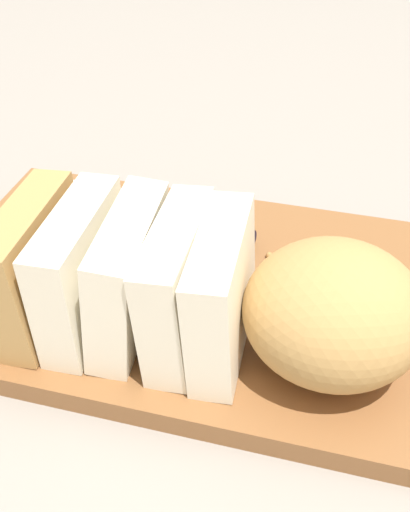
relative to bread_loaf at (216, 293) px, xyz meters
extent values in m
plane|color=gray|center=(0.03, -0.06, -0.07)|extent=(3.00, 3.00, 0.00)
cube|color=brown|center=(0.03, -0.06, -0.06)|extent=(0.47, 0.29, 0.02)
ellipsoid|color=tan|center=(-0.08, 0.00, 0.00)|extent=(0.13, 0.12, 0.10)
cube|color=#F2E8CC|center=(0.00, 0.00, 0.00)|extent=(0.05, 0.12, 0.10)
cube|color=#F2E8CC|center=(0.03, 0.00, 0.00)|extent=(0.05, 0.12, 0.10)
cube|color=#F2E8CC|center=(0.07, 0.00, 0.00)|extent=(0.05, 0.12, 0.10)
cube|color=#F2E8CC|center=(0.10, 0.01, 0.00)|extent=(0.04, 0.12, 0.10)
cube|color=tan|center=(0.14, 0.01, 0.00)|extent=(0.05, 0.12, 0.10)
cube|color=silver|center=(0.14, -0.15, -0.05)|extent=(0.18, 0.06, 0.00)
cylinder|color=black|center=(0.03, -0.12, -0.04)|extent=(0.06, 0.03, 0.02)
cube|color=silver|center=(0.05, -0.13, -0.04)|extent=(0.02, 0.02, 0.02)
sphere|color=#A8753D|center=(0.02, -0.09, -0.05)|extent=(0.01, 0.01, 0.01)
sphere|color=#A8753D|center=(0.08, -0.08, -0.05)|extent=(0.01, 0.01, 0.01)
sphere|color=#A8753D|center=(-0.02, -0.11, -0.05)|extent=(0.01, 0.01, 0.01)
sphere|color=#A8753D|center=(0.07, -0.10, -0.05)|extent=(0.01, 0.01, 0.01)
camera|label=1|loc=(-0.09, 0.32, 0.29)|focal=43.93mm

